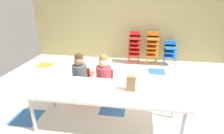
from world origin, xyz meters
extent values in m
cube|color=silver|center=(0.00, 0.00, -0.01)|extent=(5.79, 4.66, 0.02)
cube|color=#336BB2|center=(-1.35, -0.90, 0.00)|extent=(0.43, 0.43, 0.00)
cube|color=#336BB2|center=(0.90, 1.35, 0.00)|extent=(0.43, 0.43, 0.00)
cube|color=silver|center=(1.80, 1.35, 0.00)|extent=(0.43, 0.43, 0.00)
cube|color=#B24C47|center=(-0.90, 0.90, 0.00)|extent=(0.43, 0.43, 0.00)
cube|color=silver|center=(-1.35, -0.45, 0.00)|extent=(0.43, 0.43, 0.00)
cube|color=#336BB2|center=(0.45, 0.45, 0.00)|extent=(0.43, 0.43, 0.00)
cube|color=#336BB2|center=(0.00, -0.45, 0.00)|extent=(0.43, 0.43, 0.00)
cube|color=orange|center=(-2.25, 1.35, 0.00)|extent=(0.43, 0.43, 0.00)
cube|color=tan|center=(0.00, 2.33, 1.29)|extent=(5.79, 0.10, 2.58)
cube|color=white|center=(-0.03, -0.86, 0.58)|extent=(2.17, 0.73, 0.04)
cylinder|color=#B2B2B7|center=(-1.03, -1.16, 0.28)|extent=(0.05, 0.05, 0.56)
cylinder|color=#B2B2B7|center=(0.98, -1.16, 0.28)|extent=(0.05, 0.05, 0.56)
cylinder|color=#B2B2B7|center=(-1.03, -0.55, 0.28)|extent=(0.05, 0.05, 0.56)
cylinder|color=#B2B2B7|center=(0.98, -0.55, 0.28)|extent=(0.05, 0.05, 0.56)
cube|color=red|center=(-0.62, -0.27, 0.30)|extent=(0.32, 0.30, 0.03)
cube|color=red|center=(-0.62, -0.12, 0.45)|extent=(0.29, 0.02, 0.30)
cylinder|color=#4C5156|center=(-0.62, -0.27, 0.52)|extent=(0.32, 0.32, 0.38)
sphere|color=#8C664C|center=(-0.62, -0.27, 0.78)|extent=(0.17, 0.17, 0.17)
sphere|color=#472D19|center=(-0.62, -0.26, 0.85)|extent=(0.15, 0.15, 0.15)
cylinder|color=red|center=(-0.76, -0.40, 0.15)|extent=(0.02, 0.02, 0.28)
cylinder|color=red|center=(-0.48, -0.40, 0.15)|extent=(0.02, 0.02, 0.28)
cylinder|color=red|center=(-0.76, -0.14, 0.15)|extent=(0.02, 0.02, 0.28)
cylinder|color=red|center=(-0.48, -0.14, 0.15)|extent=(0.02, 0.02, 0.28)
cube|color=red|center=(-0.19, -0.27, 0.30)|extent=(0.32, 0.30, 0.03)
cube|color=red|center=(-0.19, -0.12, 0.45)|extent=(0.29, 0.02, 0.30)
cylinder|color=#BF3F4C|center=(-0.19, -0.27, 0.52)|extent=(0.28, 0.28, 0.38)
sphere|color=beige|center=(-0.19, -0.27, 0.78)|extent=(0.17, 0.17, 0.17)
sphere|color=olive|center=(-0.19, -0.26, 0.85)|extent=(0.15, 0.15, 0.15)
cylinder|color=red|center=(-0.33, -0.40, 0.15)|extent=(0.02, 0.02, 0.28)
cylinder|color=red|center=(-0.05, -0.40, 0.15)|extent=(0.02, 0.02, 0.28)
cylinder|color=red|center=(-0.33, -0.14, 0.15)|extent=(0.02, 0.02, 0.28)
cylinder|color=red|center=(-0.05, -0.14, 0.15)|extent=(0.02, 0.02, 0.28)
cube|color=red|center=(0.28, 1.92, 0.26)|extent=(0.32, 0.30, 0.03)
cube|color=red|center=(0.28, 2.06, 0.35)|extent=(0.30, 0.02, 0.18)
cube|color=red|center=(0.28, 1.92, 0.38)|extent=(0.32, 0.30, 0.03)
cube|color=red|center=(0.28, 2.06, 0.47)|extent=(0.30, 0.02, 0.18)
cube|color=red|center=(0.28, 1.92, 0.50)|extent=(0.32, 0.30, 0.03)
cube|color=red|center=(0.28, 2.06, 0.59)|extent=(0.30, 0.02, 0.18)
cube|color=red|center=(0.28, 1.92, 0.62)|extent=(0.32, 0.30, 0.03)
cube|color=red|center=(0.28, 2.06, 0.71)|extent=(0.30, 0.02, 0.18)
cube|color=red|center=(0.28, 1.92, 0.74)|extent=(0.32, 0.30, 0.03)
cube|color=red|center=(0.28, 2.06, 0.83)|extent=(0.30, 0.02, 0.18)
cylinder|color=red|center=(0.14, 1.79, 0.13)|extent=(0.02, 0.02, 0.26)
cylinder|color=red|center=(0.42, 1.79, 0.13)|extent=(0.02, 0.02, 0.26)
cylinder|color=red|center=(0.14, 2.05, 0.13)|extent=(0.02, 0.02, 0.26)
cylinder|color=red|center=(0.42, 2.05, 0.13)|extent=(0.02, 0.02, 0.26)
cube|color=orange|center=(0.79, 1.92, 0.26)|extent=(0.32, 0.30, 0.03)
cube|color=orange|center=(0.79, 2.06, 0.35)|extent=(0.30, 0.02, 0.18)
cube|color=orange|center=(0.79, 1.92, 0.38)|extent=(0.32, 0.30, 0.03)
cube|color=orange|center=(0.79, 2.06, 0.47)|extent=(0.30, 0.02, 0.18)
cube|color=orange|center=(0.79, 1.92, 0.50)|extent=(0.32, 0.30, 0.03)
cube|color=orange|center=(0.79, 2.06, 0.59)|extent=(0.30, 0.02, 0.18)
cube|color=orange|center=(0.79, 1.92, 0.62)|extent=(0.32, 0.30, 0.03)
cube|color=orange|center=(0.79, 2.06, 0.71)|extent=(0.30, 0.02, 0.18)
cube|color=orange|center=(0.79, 1.92, 0.74)|extent=(0.32, 0.30, 0.03)
cube|color=orange|center=(0.79, 2.06, 0.83)|extent=(0.30, 0.02, 0.18)
cylinder|color=orange|center=(0.65, 1.79, 0.13)|extent=(0.02, 0.02, 0.26)
cylinder|color=orange|center=(0.93, 1.79, 0.13)|extent=(0.02, 0.02, 0.26)
cylinder|color=orange|center=(0.65, 2.05, 0.13)|extent=(0.02, 0.02, 0.26)
cylinder|color=orange|center=(0.93, 2.05, 0.13)|extent=(0.02, 0.02, 0.26)
cube|color=blue|center=(1.29, 1.92, 0.26)|extent=(0.32, 0.30, 0.03)
cube|color=blue|center=(1.29, 2.06, 0.35)|extent=(0.30, 0.02, 0.18)
cube|color=blue|center=(1.29, 1.92, 0.38)|extent=(0.32, 0.30, 0.03)
cube|color=blue|center=(1.29, 2.06, 0.47)|extent=(0.30, 0.02, 0.18)
cube|color=blue|center=(1.29, 1.92, 0.50)|extent=(0.32, 0.30, 0.03)
cube|color=blue|center=(1.29, 2.06, 0.59)|extent=(0.30, 0.02, 0.18)
cylinder|color=blue|center=(1.15, 1.79, 0.13)|extent=(0.02, 0.02, 0.26)
cylinder|color=blue|center=(1.43, 1.79, 0.13)|extent=(0.02, 0.02, 0.26)
cylinder|color=blue|center=(1.15, 2.05, 0.13)|extent=(0.02, 0.02, 0.26)
cylinder|color=blue|center=(1.43, 2.05, 0.13)|extent=(0.02, 0.02, 0.26)
cube|color=#9E754C|center=(0.31, -0.82, 0.71)|extent=(0.13, 0.09, 0.22)
cylinder|color=white|center=(-0.20, -0.73, 0.60)|extent=(0.18, 0.18, 0.01)
cylinder|color=white|center=(-0.02, -1.03, 0.60)|extent=(0.18, 0.18, 0.01)
torus|color=white|center=(-0.20, -0.73, 0.62)|extent=(0.12, 0.12, 0.03)
camera|label=1|loc=(0.37, -3.00, 1.81)|focal=28.03mm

